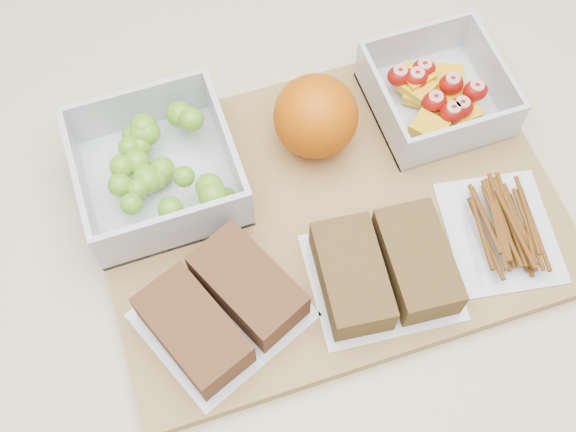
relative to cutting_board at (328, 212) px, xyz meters
name	(u,v)px	position (x,y,z in m)	size (l,w,h in m)	color
ground	(299,417)	(-0.02, -0.01, -0.91)	(4.00, 4.00, 0.00)	gray
counter	(303,359)	(-0.02, -0.01, -0.46)	(1.20, 0.90, 0.90)	beige
cutting_board	(328,212)	(0.00, 0.00, 0.00)	(0.42, 0.30, 0.02)	#A07B42
grape_container	(158,167)	(-0.14, 0.08, 0.03)	(0.14, 0.14, 0.06)	silver
fruit_container	(436,94)	(0.14, 0.07, 0.03)	(0.12, 0.12, 0.05)	silver
orange	(316,117)	(0.01, 0.07, 0.05)	(0.08, 0.08, 0.08)	#C55504
sandwich_bag_left	(221,308)	(-0.12, -0.07, 0.03)	(0.16, 0.15, 0.04)	silver
sandwich_bag_center	(384,269)	(0.02, -0.08, 0.03)	(0.14, 0.12, 0.04)	silver
pretzel_bag	(503,227)	(0.14, -0.08, 0.02)	(0.11, 0.13, 0.03)	silver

